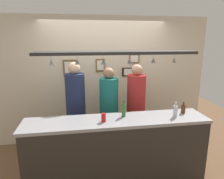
{
  "coord_description": "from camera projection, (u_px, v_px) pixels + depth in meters",
  "views": [
    {
      "loc": [
        -0.52,
        -3.06,
        2.13
      ],
      "look_at": [
        0.0,
        0.1,
        1.34
      ],
      "focal_mm": 32.46,
      "sensor_mm": 36.0,
      "label": 1
    }
  ],
  "objects": [
    {
      "name": "hanging_wineglass_center",
      "position": [
        130.0,
        61.0,
        2.85
      ],
      "size": [
        0.07,
        0.07,
        0.13
      ],
      "color": "silver",
      "rests_on": "overhead_glass_rack"
    },
    {
      "name": "person_middle_teal_shirt",
      "position": [
        109.0,
        104.0,
        3.68
      ],
      "size": [
        0.34,
        0.34,
        1.66
      ],
      "color": "#2D334C",
      "rests_on": "ground_plane"
    },
    {
      "name": "person_left_navy_shirt",
      "position": [
        76.0,
        102.0,
        3.56
      ],
      "size": [
        0.34,
        0.34,
        1.76
      ],
      "color": "#2D334C",
      "rests_on": "ground_plane"
    },
    {
      "name": "hanging_wineglass_far_left",
      "position": [
        51.0,
        63.0,
        2.59
      ],
      "size": [
        0.07,
        0.07,
        0.13
      ],
      "color": "silver",
      "rests_on": "overhead_glass_rack"
    },
    {
      "name": "person_right_red_shirt",
      "position": [
        136.0,
        101.0,
        3.75
      ],
      "size": [
        0.34,
        0.34,
        1.7
      ],
      "color": "#2D334C",
      "rests_on": "ground_plane"
    },
    {
      "name": "hanging_wineglass_center_right",
      "position": [
        153.0,
        60.0,
        2.91
      ],
      "size": [
        0.07,
        0.07,
        0.13
      ],
      "color": "silver",
      "rests_on": "overhead_glass_rack"
    },
    {
      "name": "bottle_beer_green_import",
      "position": [
        124.0,
        110.0,
        3.03
      ],
      "size": [
        0.06,
        0.06,
        0.26
      ],
      "color": "#336B2D",
      "rests_on": "bar_counter"
    },
    {
      "name": "bar_counter",
      "position": [
        119.0,
        145.0,
        2.87
      ],
      "size": [
        2.7,
        0.55,
        1.0
      ],
      "color": "#99999E",
      "rests_on": "ground_plane"
    },
    {
      "name": "bottle_beer_brown_stubby",
      "position": [
        183.0,
        109.0,
        3.18
      ],
      "size": [
        0.07,
        0.07,
        0.18
      ],
      "color": "#512D14",
      "rests_on": "bar_counter"
    },
    {
      "name": "hanging_wineglass_center_left",
      "position": [
        103.0,
        61.0,
        2.76
      ],
      "size": [
        0.07,
        0.07,
        0.13
      ],
      "color": "silver",
      "rests_on": "overhead_glass_rack"
    },
    {
      "name": "hanging_wineglass_left",
      "position": [
        77.0,
        61.0,
        2.74
      ],
      "size": [
        0.07,
        0.07,
        0.13
      ],
      "color": "silver",
      "rests_on": "overhead_glass_rack"
    },
    {
      "name": "picture_frame_lower_pair",
      "position": [
        129.0,
        72.0,
        4.26
      ],
      "size": [
        0.3,
        0.02,
        0.18
      ],
      "color": "black",
      "rests_on": "back_wall"
    },
    {
      "name": "picture_frame_caricature",
      "position": [
        70.0,
        68.0,
        4.04
      ],
      "size": [
        0.26,
        0.02,
        0.34
      ],
      "color": "brown",
      "rests_on": "back_wall"
    },
    {
      "name": "picture_frame_crest",
      "position": [
        100.0,
        65.0,
        4.13
      ],
      "size": [
        0.18,
        0.02,
        0.26
      ],
      "color": "brown",
      "rests_on": "back_wall"
    },
    {
      "name": "back_wall",
      "position": [
        104.0,
        80.0,
        4.26
      ],
      "size": [
        4.4,
        0.06,
        2.6
      ],
      "primitive_type": "cube",
      "color": "beige",
      "rests_on": "ground_plane"
    },
    {
      "name": "ground_plane",
      "position": [
        113.0,
        166.0,
        3.52
      ],
      "size": [
        8.0,
        8.0,
        0.0
      ],
      "primitive_type": "plane",
      "color": "brown"
    },
    {
      "name": "hanging_wineglass_right",
      "position": [
        174.0,
        60.0,
        2.98
      ],
      "size": [
        0.07,
        0.07,
        0.13
      ],
      "color": "silver",
      "rests_on": "overhead_glass_rack"
    },
    {
      "name": "drink_can",
      "position": [
        104.0,
        118.0,
        2.84
      ],
      "size": [
        0.07,
        0.07,
        0.12
      ],
      "primitive_type": "cylinder",
      "color": "red",
      "rests_on": "bar_counter"
    },
    {
      "name": "picture_frame_upper_small",
      "position": [
        134.0,
        59.0,
        4.21
      ],
      "size": [
        0.22,
        0.02,
        0.18
      ],
      "color": "brown",
      "rests_on": "back_wall"
    },
    {
      "name": "overhead_glass_rack",
      "position": [
        117.0,
        53.0,
        2.76
      ],
      "size": [
        2.2,
        0.36,
        0.04
      ],
      "primitive_type": "cube",
      "color": "black"
    },
    {
      "name": "bottle_soda_clear",
      "position": [
        175.0,
        111.0,
        3.02
      ],
      "size": [
        0.06,
        0.06,
        0.23
      ],
      "color": "silver",
      "rests_on": "bar_counter"
    }
  ]
}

